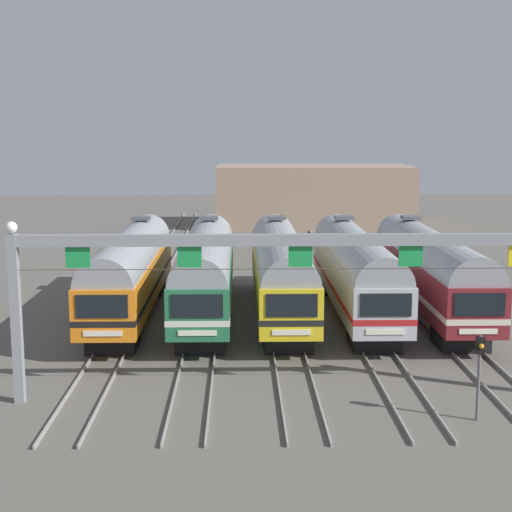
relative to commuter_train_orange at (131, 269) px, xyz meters
name	(u,v)px	position (x,y,z in m)	size (l,w,h in m)	color
ground_plane	(280,316)	(8.30, 0.00, -2.69)	(160.00, 160.00, 0.00)	#5B564F
track_bed	(269,262)	(8.30, 17.00, -2.61)	(18.10, 70.00, 0.15)	gray
commuter_train_orange	(131,269)	(0.00, 0.00, 0.00)	(2.88, 18.06, 5.05)	orange
commuter_train_green	(206,269)	(4.15, 0.00, 0.00)	(2.88, 18.06, 5.05)	#236B42
commuter_train_yellow	(281,269)	(8.30, 0.00, 0.00)	(2.88, 18.06, 5.05)	gold
commuter_train_stainless	(355,268)	(12.45, 0.00, 0.00)	(2.88, 18.06, 5.05)	#B2B5BA
commuter_train_maroon	(429,268)	(16.60, 0.00, 0.00)	(2.88, 18.06, 5.05)	maroon
catenary_gantry	(300,266)	(8.30, -13.50, 2.56)	(21.84, 0.44, 6.97)	gray
yard_signal_mast	(480,362)	(14.52, -15.73, -0.50)	(0.28, 0.35, 3.14)	#59595E
maintenance_building	(313,196)	(13.95, 40.28, 0.54)	(20.63, 10.00, 6.46)	gray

